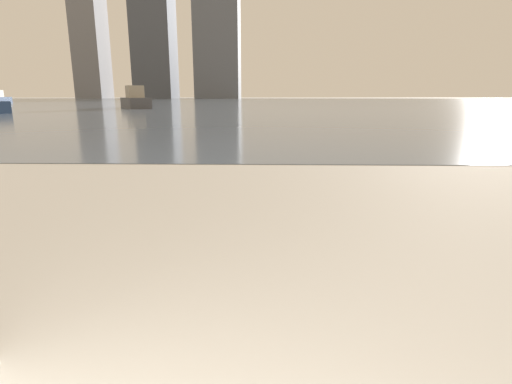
% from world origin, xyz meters
% --- Properties ---
extents(harbor_water, '(180.00, 110.00, 0.01)m').
position_xyz_m(harbor_water, '(0.00, 62.00, 0.01)').
color(harbor_water, slate).
rests_on(harbor_water, ground_plane).
extents(harbor_boat_3, '(3.88, 5.21, 1.87)m').
position_xyz_m(harbor_boat_3, '(-11.02, 34.92, 0.67)').
color(harbor_boat_3, '#4C4C51').
rests_on(harbor_boat_3, harbor_water).
extents(skyline_tower_0, '(7.50, 9.58, 39.31)m').
position_xyz_m(skyline_tower_0, '(-49.52, 118.00, 19.66)').
color(skyline_tower_0, slate).
rests_on(skyline_tower_0, ground_plane).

